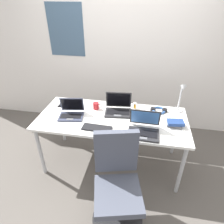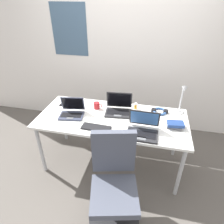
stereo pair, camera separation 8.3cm
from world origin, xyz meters
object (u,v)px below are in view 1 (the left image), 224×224
at_px(pill_bottle, 135,105).
at_px(coffee_mug, 96,106).
at_px(laptop_back_right, 71,113).
at_px(external_keyboard, 97,128).
at_px(laptop_mid_desk, 144,129).
at_px(office_chair, 117,189).
at_px(desk_lamp, 180,98).
at_px(book_stack, 175,123).
at_px(headphones, 159,110).
at_px(laptop_center, 118,109).
at_px(computer_mouse, 141,113).
at_px(cell_phone, 62,105).

bearing_deg(pill_bottle, coffee_mug, -167.69).
height_order(laptop_back_right, external_keyboard, laptop_back_right).
xyz_separation_m(laptop_mid_desk, office_chair, (-0.20, -0.50, -0.39)).
xyz_separation_m(desk_lamp, book_stack, (-0.07, -0.32, -0.16)).
distance_m(desk_lamp, headphones, 0.30).
bearing_deg(coffee_mug, desk_lamp, 5.76).
height_order(laptop_center, coffee_mug, laptop_center).
distance_m(laptop_mid_desk, headphones, 0.52).
bearing_deg(book_stack, coffee_mug, 167.55).
relative_size(headphones, pill_bottle, 2.71).
xyz_separation_m(laptop_back_right, external_keyboard, (0.37, -0.21, -0.03)).
xyz_separation_m(laptop_back_right, coffee_mug, (0.26, 0.22, 0.00)).
height_order(laptop_back_right, book_stack, laptop_back_right).
distance_m(external_keyboard, pill_bottle, 0.65).
bearing_deg(laptop_mid_desk, laptop_center, 132.05).
height_order(laptop_back_right, laptop_center, laptop_center).
distance_m(computer_mouse, coffee_mug, 0.58).
distance_m(desk_lamp, cell_phone, 1.54).
xyz_separation_m(desk_lamp, coffee_mug, (-1.04, -0.10, -0.15)).
bearing_deg(cell_phone, computer_mouse, 0.57).
xyz_separation_m(laptop_mid_desk, cell_phone, (-1.11, 0.42, -0.04)).
distance_m(external_keyboard, computer_mouse, 0.62).
xyz_separation_m(laptop_back_right, laptop_center, (0.55, 0.19, 0.00)).
bearing_deg(coffee_mug, book_stack, -12.45).
bearing_deg(cell_phone, laptop_center, -0.39).
bearing_deg(office_chair, book_stack, 51.37).
height_order(external_keyboard, headphones, headphones).
bearing_deg(cell_phone, coffee_mug, 0.73).
distance_m(laptop_mid_desk, coffee_mug, 0.74).
distance_m(desk_lamp, pill_bottle, 0.57).
bearing_deg(book_stack, headphones, 119.80).
relative_size(headphones, book_stack, 1.11).
bearing_deg(laptop_center, office_chair, -81.47).
bearing_deg(external_keyboard, cell_phone, 146.08).
relative_size(computer_mouse, pill_bottle, 1.22).
bearing_deg(book_stack, external_keyboard, -166.16).
xyz_separation_m(laptop_center, computer_mouse, (0.29, 0.00, -0.03)).
xyz_separation_m(external_keyboard, cell_phone, (-0.60, 0.45, -0.01)).
relative_size(external_keyboard, coffee_mug, 2.92).
relative_size(laptop_mid_desk, coffee_mug, 2.97).
height_order(cell_phone, pill_bottle, pill_bottle).
xyz_separation_m(laptop_mid_desk, pill_bottle, (-0.14, 0.51, -0.01)).
xyz_separation_m(external_keyboard, book_stack, (0.86, 0.21, 0.02)).
xyz_separation_m(pill_bottle, coffee_mug, (-0.49, -0.11, 0.00)).
distance_m(headphones, pill_bottle, 0.31).
bearing_deg(computer_mouse, laptop_mid_desk, -71.09).
distance_m(laptop_mid_desk, office_chair, 0.67).
bearing_deg(laptop_center, cell_phone, 176.63).
xyz_separation_m(laptop_center, coffee_mug, (-0.29, 0.03, -0.00)).
height_order(desk_lamp, external_keyboard, desk_lamp).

